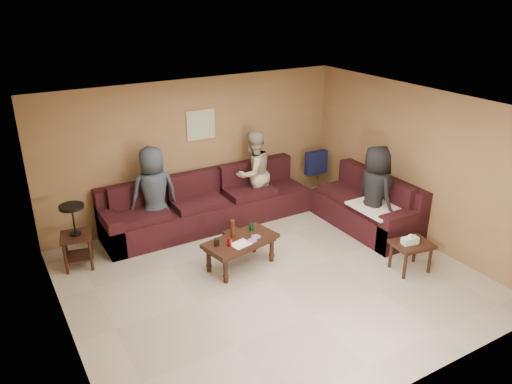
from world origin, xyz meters
TOP-DOWN VIEW (x-y plane):
  - room at (0.00, 0.00)m, footprint 5.60×5.50m
  - sectional_sofa at (0.81, 1.52)m, footprint 4.65×2.90m
  - coffee_table at (-0.21, 0.53)m, footprint 1.19×0.76m
  - end_table_left at (-2.30, 1.75)m, footprint 0.53×0.53m
  - side_table_right at (1.89, -0.83)m, footprint 0.61×0.53m
  - waste_bin at (-0.06, 1.01)m, footprint 0.31×0.31m
  - wall_art at (0.10, 2.48)m, footprint 0.52×0.04m
  - person_left at (-0.97, 2.03)m, footprint 0.80×0.54m
  - person_middle at (0.91, 2.07)m, footprint 0.87×0.75m
  - person_right at (2.14, 0.26)m, footprint 0.57×0.82m

SIDE VIEW (x-z plane):
  - waste_bin at x=-0.06m, z-range 0.00..0.33m
  - sectional_sofa at x=0.81m, z-range -0.16..0.81m
  - coffee_table at x=-0.21m, z-range 0.02..0.76m
  - side_table_right at x=1.89m, z-range 0.09..0.69m
  - end_table_left at x=-2.30m, z-range 0.02..1.03m
  - person_middle at x=0.91m, z-range 0.00..1.57m
  - person_left at x=-0.97m, z-range 0.00..1.59m
  - person_right at x=2.14m, z-range 0.00..1.59m
  - room at x=0.00m, z-range 0.41..2.91m
  - wall_art at x=0.10m, z-range 1.44..1.96m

